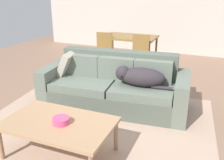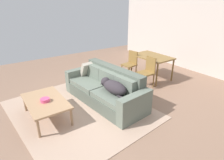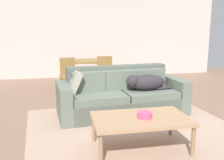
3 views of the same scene
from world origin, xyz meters
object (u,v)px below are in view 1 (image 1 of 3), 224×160
at_px(bowl_on_coffee_table, 61,120).
at_px(couch, 115,87).
at_px(dining_chair_near_right, 139,54).
at_px(throw_pillow_by_left_arm, 67,64).
at_px(dining_table, 129,39).
at_px(dining_chair_near_left, 103,50).
at_px(coffee_table, 59,125).
at_px(dog_on_left_cushion, 139,76).

bearing_deg(bowl_on_coffee_table, couch, 88.14).
bearing_deg(dining_chair_near_right, bowl_on_coffee_table, -89.97).
height_order(throw_pillow_by_left_arm, bowl_on_coffee_table, throw_pillow_by_left_arm).
bearing_deg(dining_table, throw_pillow_by_left_arm, -100.60).
height_order(bowl_on_coffee_table, dining_table, dining_table).
bearing_deg(couch, throw_pillow_by_left_arm, 176.60).
bearing_deg(dining_chair_near_right, couch, -88.27).
bearing_deg(dining_chair_near_left, coffee_table, -83.01).
bearing_deg(dining_chair_near_right, throw_pillow_by_left_arm, -118.19).
distance_m(couch, dining_table, 2.19).
relative_size(couch, dog_on_left_cushion, 2.73).
height_order(dog_on_left_cushion, dining_chair_near_right, dining_chair_near_right).
relative_size(dining_table, dining_chair_near_right, 1.38).
relative_size(coffee_table, dining_chair_near_right, 1.36).
distance_m(dog_on_left_cushion, dining_chair_near_right, 1.65).
xyz_separation_m(throw_pillow_by_left_arm, dining_chair_near_left, (-0.05, 1.61, -0.13)).
bearing_deg(dog_on_left_cushion, coffee_table, -115.98).
height_order(throw_pillow_by_left_arm, dining_chair_near_right, dining_chair_near_right).
distance_m(dog_on_left_cushion, throw_pillow_by_left_arm, 1.30).
distance_m(dog_on_left_cushion, dining_table, 2.36).
bearing_deg(dog_on_left_cushion, dining_chair_near_left, 123.52).
bearing_deg(coffee_table, throw_pillow_by_left_arm, 118.00).
relative_size(throw_pillow_by_left_arm, coffee_table, 0.33).
distance_m(dog_on_left_cushion, bowl_on_coffee_table, 1.50).
relative_size(couch, throw_pillow_by_left_arm, 5.88).
bearing_deg(coffee_table, dining_chair_near_right, 88.92).
height_order(throw_pillow_by_left_arm, coffee_table, throw_pillow_by_left_arm).
xyz_separation_m(throw_pillow_by_left_arm, bowl_on_coffee_table, (0.82, -1.46, -0.15)).
bearing_deg(dining_chair_near_left, dining_table, 41.37).
bearing_deg(dining_chair_near_left, dog_on_left_cushion, -59.04).
xyz_separation_m(dog_on_left_cushion, dining_table, (-0.90, 2.19, 0.09)).
bearing_deg(dining_table, bowl_on_coffee_table, -83.37).
xyz_separation_m(couch, bowl_on_coffee_table, (-0.05, -1.50, 0.14)).
relative_size(dog_on_left_cushion, dining_table, 0.70).
bearing_deg(coffee_table, dog_on_left_cushion, 69.48).
xyz_separation_m(dining_table, dining_chair_near_left, (-0.45, -0.52, -0.18)).
relative_size(couch, dining_table, 1.92).
bearing_deg(dining_table, coffee_table, -84.10).
distance_m(dining_table, dining_chair_near_left, 0.71).
relative_size(dog_on_left_cushion, coffee_table, 0.71).
bearing_deg(couch, coffee_table, -99.18).
relative_size(dog_on_left_cushion, throw_pillow_by_left_arm, 2.16).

